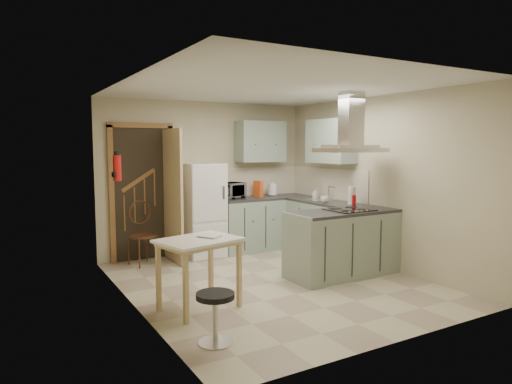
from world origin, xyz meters
TOP-DOWN VIEW (x-y plane):
  - floor at (0.00, 0.00)m, footprint 4.20×4.20m
  - ceiling at (0.00, 0.00)m, footprint 4.20×4.20m
  - back_wall at (0.00, 2.10)m, footprint 3.60×0.00m
  - left_wall at (-1.80, 0.00)m, footprint 0.00×4.20m
  - right_wall at (1.80, 0.00)m, footprint 0.00×4.20m
  - doorway at (-1.10, 2.07)m, footprint 1.10×0.12m
  - fridge at (-0.20, 1.80)m, footprint 0.60×0.60m
  - counter_back at (0.66, 1.80)m, footprint 1.08×0.60m
  - counter_right at (1.50, 1.12)m, footprint 0.60×1.95m
  - splashback at (0.96, 2.09)m, footprint 1.68×0.02m
  - wall_cabinet_back at (0.95, 1.93)m, footprint 0.85×0.35m
  - wall_cabinet_right at (1.62, 0.85)m, footprint 0.35×0.90m
  - peninsula at (1.02, -0.18)m, footprint 1.55×0.65m
  - hob at (1.12, -0.18)m, footprint 0.58×0.50m
  - extractor_hood at (1.12, -0.18)m, footprint 0.90×0.55m
  - sink at (1.50, 0.95)m, footprint 0.45×0.40m
  - fire_extinguisher at (-1.74, 0.90)m, footprint 0.10×0.10m
  - drop_leaf_table at (-1.20, -0.41)m, footprint 0.96×0.80m
  - bentwood_chair at (-1.20, 1.75)m, footprint 0.47×0.47m
  - stool at (-1.42, -1.28)m, footprint 0.45×0.45m
  - microwave at (0.33, 1.88)m, footprint 0.54×0.44m
  - kettle at (1.16, 1.85)m, footprint 0.16×0.16m
  - cereal_box at (0.87, 1.87)m, footprint 0.11×0.19m
  - soap_bottle at (1.61, 1.21)m, footprint 0.10×0.10m
  - paper_towel at (1.54, 0.24)m, footprint 0.14×0.14m
  - cup at (1.32, 0.61)m, footprint 0.15×0.15m
  - red_bottle at (1.41, 0.05)m, footprint 0.08×0.08m
  - book at (-1.14, -0.42)m, footprint 0.27×0.29m

SIDE VIEW (x-z plane):
  - floor at x=0.00m, z-range 0.00..0.00m
  - stool at x=-1.42m, z-range 0.00..0.47m
  - drop_leaf_table at x=-1.20m, z-range 0.00..0.78m
  - bentwood_chair at x=-1.20m, z-range 0.00..0.87m
  - counter_back at x=0.66m, z-range 0.00..0.90m
  - counter_right at x=1.50m, z-range 0.00..0.90m
  - peninsula at x=1.02m, z-range 0.00..0.90m
  - fridge at x=-0.20m, z-range 0.00..1.50m
  - book at x=-1.14m, z-range 0.78..0.89m
  - sink at x=1.50m, z-range 0.90..0.91m
  - hob at x=1.12m, z-range 0.90..0.91m
  - cup at x=1.32m, z-range 0.90..1.01m
  - soap_bottle at x=1.61m, z-range 0.90..1.07m
  - red_bottle at x=1.41m, z-range 0.90..1.07m
  - kettle at x=1.16m, z-range 0.90..1.13m
  - microwave at x=0.33m, z-range 0.90..1.16m
  - cereal_box at x=0.87m, z-range 0.90..1.17m
  - paper_towel at x=1.54m, z-range 0.90..1.18m
  - doorway at x=-1.10m, z-range 0.00..2.10m
  - splashback at x=0.96m, z-range 0.90..1.40m
  - back_wall at x=0.00m, z-range -0.55..3.05m
  - left_wall at x=-1.80m, z-range -0.85..3.35m
  - right_wall at x=1.80m, z-range -0.85..3.35m
  - fire_extinguisher at x=-1.74m, z-range 1.34..1.66m
  - extractor_hood at x=1.12m, z-range 1.67..1.77m
  - wall_cabinet_back at x=0.95m, z-range 1.50..2.20m
  - wall_cabinet_right at x=1.62m, z-range 1.50..2.20m
  - ceiling at x=0.00m, z-range 2.50..2.50m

